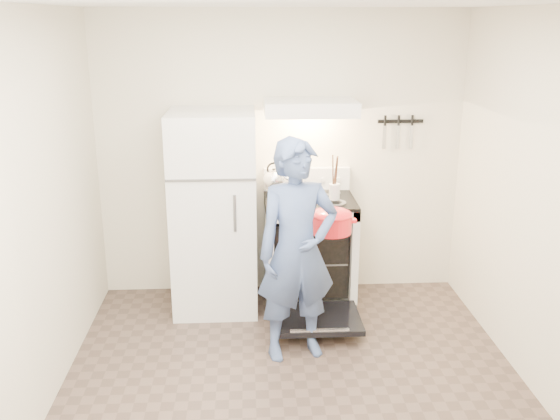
# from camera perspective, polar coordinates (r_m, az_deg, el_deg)

# --- Properties ---
(floor) EXTENTS (3.60, 3.60, 0.00)m
(floor) POSITION_cam_1_polar(r_m,az_deg,el_deg) (4.33, 1.47, -16.78)
(floor) COLOR brown
(floor) RESTS_ON ground
(back_wall) EXTENTS (3.20, 0.02, 2.50)m
(back_wall) POSITION_cam_1_polar(r_m,az_deg,el_deg) (5.51, 0.05, 4.97)
(back_wall) COLOR beige
(back_wall) RESTS_ON ground
(refrigerator) EXTENTS (0.70, 0.70, 1.70)m
(refrigerator) POSITION_cam_1_polar(r_m,az_deg,el_deg) (5.27, -6.03, -0.20)
(refrigerator) COLOR silver
(refrigerator) RESTS_ON floor
(stove_body) EXTENTS (0.76, 0.65, 0.92)m
(stove_body) POSITION_cam_1_polar(r_m,az_deg,el_deg) (5.45, 2.67, -3.89)
(stove_body) COLOR silver
(stove_body) RESTS_ON floor
(cooktop) EXTENTS (0.76, 0.65, 0.03)m
(cooktop) POSITION_cam_1_polar(r_m,az_deg,el_deg) (5.29, 2.74, 0.91)
(cooktop) COLOR black
(cooktop) RESTS_ON stove_body
(backsplash) EXTENTS (0.76, 0.07, 0.20)m
(backsplash) POSITION_cam_1_polar(r_m,az_deg,el_deg) (5.54, 2.45, 2.88)
(backsplash) COLOR silver
(backsplash) RESTS_ON cooktop
(oven_door) EXTENTS (0.70, 0.54, 0.04)m
(oven_door) POSITION_cam_1_polar(r_m,az_deg,el_deg) (5.04, 3.30, -9.89)
(oven_door) COLOR black
(oven_door) RESTS_ON floor
(oven_rack) EXTENTS (0.60, 0.52, 0.01)m
(oven_rack) POSITION_cam_1_polar(r_m,az_deg,el_deg) (5.45, 2.66, -4.09)
(oven_rack) COLOR slate
(oven_rack) RESTS_ON stove_body
(range_hood) EXTENTS (0.76, 0.50, 0.12)m
(range_hood) POSITION_cam_1_polar(r_m,az_deg,el_deg) (5.20, 2.78, 9.36)
(range_hood) COLOR silver
(range_hood) RESTS_ON back_wall
(knife_strip) EXTENTS (0.40, 0.02, 0.03)m
(knife_strip) POSITION_cam_1_polar(r_m,az_deg,el_deg) (5.60, 10.96, 7.97)
(knife_strip) COLOR black
(knife_strip) RESTS_ON back_wall
(pizza_stone) EXTENTS (0.35, 0.35, 0.02)m
(pizza_stone) POSITION_cam_1_polar(r_m,az_deg,el_deg) (5.45, 2.74, -3.93)
(pizza_stone) COLOR #997758
(pizza_stone) RESTS_ON oven_rack
(tea_kettle) EXTENTS (0.22, 0.19, 0.27)m
(tea_kettle) POSITION_cam_1_polar(r_m,az_deg,el_deg) (5.41, -0.57, 2.94)
(tea_kettle) COLOR silver
(tea_kettle) RESTS_ON cooktop
(utensil_jar) EXTENTS (0.11, 0.11, 0.13)m
(utensil_jar) POSITION_cam_1_polar(r_m,az_deg,el_deg) (5.16, 5.00, 1.68)
(utensil_jar) COLOR silver
(utensil_jar) RESTS_ON cooktop
(person) EXTENTS (0.68, 0.53, 1.64)m
(person) POSITION_cam_1_polar(r_m,az_deg,el_deg) (4.47, 1.59, -3.79)
(person) COLOR #374A78
(person) RESTS_ON floor
(dutch_oven) EXTENTS (0.38, 0.31, 0.24)m
(dutch_oven) POSITION_cam_1_polar(r_m,az_deg,el_deg) (4.78, 4.71, -1.24)
(dutch_oven) COLOR red
(dutch_oven) RESTS_ON person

